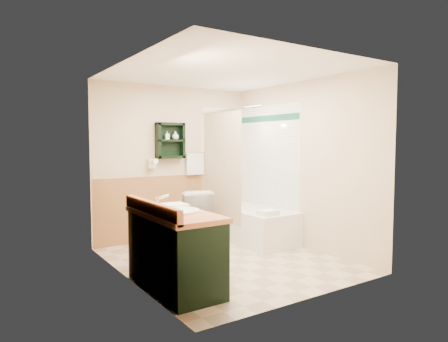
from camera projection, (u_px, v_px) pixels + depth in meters
floor at (226, 260)px, 5.15m from camera, size 3.00×3.00×0.00m
back_wall at (173, 163)px, 6.33m from camera, size 2.60×0.04×2.40m
left_wall at (125, 172)px, 4.34m from camera, size 0.04×3.00×2.40m
right_wall at (302, 164)px, 5.79m from camera, size 0.04×3.00×2.40m
ceiling at (226, 70)px, 4.98m from camera, size 2.60×3.00×0.04m
wainscot_left at (130, 235)px, 4.40m from camera, size 2.98×2.98×1.00m
wainscot_back at (174, 207)px, 6.35m from camera, size 2.58×2.58×1.00m
mirror_frame at (149, 144)px, 3.88m from camera, size 1.30×1.30×1.00m
mirror_glass at (150, 144)px, 3.89m from camera, size 1.20×1.20×0.90m
tile_right at (266, 172)px, 6.40m from camera, size 1.50×1.50×2.10m
tile_back at (228, 170)px, 6.86m from camera, size 0.95×0.95×2.10m
tile_accent at (266, 119)px, 6.34m from camera, size 1.50×1.50×0.10m
wall_shelf at (170, 141)px, 6.15m from camera, size 0.45×0.15×0.55m
hair_dryer at (152, 164)px, 6.03m from camera, size 0.10×0.24×0.18m
towel_bar at (194, 153)px, 6.45m from camera, size 0.40×0.06×0.40m
curtain_rod at (228, 110)px, 5.92m from camera, size 0.03×1.60×0.03m
shower_curtain at (221, 167)px, 6.13m from camera, size 1.05×1.05×1.70m
vanity at (175, 250)px, 4.13m from camera, size 0.59×1.27×0.81m
bathtub at (252, 224)px, 6.20m from camera, size 0.74×1.50×0.50m
toilet at (191, 216)px, 6.12m from camera, size 0.59×0.88×0.80m
counter_towel at (172, 206)px, 4.37m from camera, size 0.30×0.24×0.04m
vanity_book at (142, 197)px, 4.40m from camera, size 0.15×0.10×0.21m
tub_towel at (268, 213)px, 5.62m from camera, size 0.26×0.22×0.07m
soap_bottle_a at (167, 138)px, 6.11m from camera, size 0.08×0.14×0.06m
soap_bottle_b at (175, 136)px, 6.19m from camera, size 0.13×0.15×0.10m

